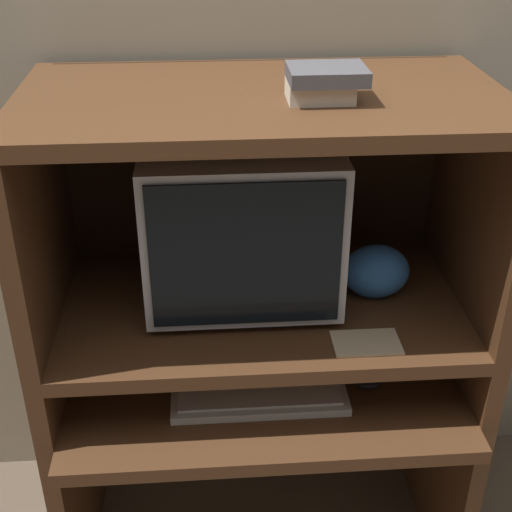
# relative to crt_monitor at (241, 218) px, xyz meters

# --- Properties ---
(wall_back) EXTENTS (6.00, 0.06, 2.60)m
(wall_back) POSITION_rel_crt_monitor_xyz_m (0.05, 0.30, 0.30)
(wall_back) COLOR gray
(wall_back) RESTS_ON ground_plane
(desk_base) EXTENTS (1.04, 0.64, 0.61)m
(desk_base) POSITION_rel_crt_monitor_xyz_m (0.05, -0.10, -0.60)
(desk_base) COLOR #4C2D19
(desk_base) RESTS_ON ground_plane
(desk_monitor_shelf) EXTENTS (1.04, 0.57, 0.19)m
(desk_monitor_shelf) POSITION_rel_crt_monitor_xyz_m (0.05, -0.05, -0.25)
(desk_monitor_shelf) COLOR #4C2D19
(desk_monitor_shelf) RESTS_ON desk_base
(hutch_upper) EXTENTS (1.04, 0.57, 0.52)m
(hutch_upper) POSITION_rel_crt_monitor_xyz_m (0.05, -0.02, 0.15)
(hutch_upper) COLOR #4C2D19
(hutch_upper) RESTS_ON desk_monitor_shelf
(crt_monitor) EXTENTS (0.45, 0.40, 0.40)m
(crt_monitor) POSITION_rel_crt_monitor_xyz_m (0.00, 0.00, 0.00)
(crt_monitor) COLOR #B2B2B7
(crt_monitor) RESTS_ON desk_monitor_shelf
(keyboard) EXTENTS (0.42, 0.17, 0.03)m
(keyboard) POSITION_rel_crt_monitor_xyz_m (0.03, -0.18, -0.38)
(keyboard) COLOR beige
(keyboard) RESTS_ON desk_base
(mouse) EXTENTS (0.06, 0.04, 0.03)m
(mouse) POSITION_rel_crt_monitor_xyz_m (0.30, -0.17, -0.38)
(mouse) COLOR black
(mouse) RESTS_ON desk_base
(snack_bag) EXTENTS (0.16, 0.12, 0.13)m
(snack_bag) POSITION_rel_crt_monitor_xyz_m (0.33, -0.04, -0.14)
(snack_bag) COLOR #336BB7
(snack_bag) RESTS_ON desk_monitor_shelf
(book_stack) EXTENTS (0.16, 0.12, 0.07)m
(book_stack) POSITION_rel_crt_monitor_xyz_m (0.16, -0.12, 0.35)
(book_stack) COLOR beige
(book_stack) RESTS_ON hutch_upper
(paper_card) EXTENTS (0.15, 0.10, 0.00)m
(paper_card) POSITION_rel_crt_monitor_xyz_m (0.27, -0.24, -0.20)
(paper_card) COLOR #CCB28C
(paper_card) RESTS_ON desk_monitor_shelf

